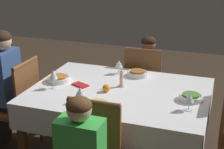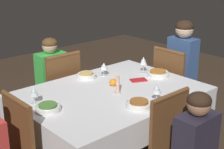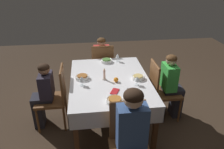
# 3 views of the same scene
# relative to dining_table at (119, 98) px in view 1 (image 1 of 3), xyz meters

# --- Properties ---
(dining_table) EXTENTS (1.55, 1.13, 0.75)m
(dining_table) POSITION_rel_dining_table_xyz_m (0.00, 0.00, 0.00)
(dining_table) COLOR silver
(dining_table) RESTS_ON ground_plane
(chair_west) EXTENTS (0.44, 0.43, 0.95)m
(chair_west) POSITION_rel_dining_table_xyz_m (-1.01, -0.09, -0.16)
(chair_west) COLOR brown
(chair_west) RESTS_ON ground_plane
(chair_north) EXTENTS (0.43, 0.44, 0.95)m
(chair_north) POSITION_rel_dining_table_xyz_m (0.04, 0.80, -0.16)
(chair_north) COLOR brown
(chair_north) RESTS_ON ground_plane
(person_adult_denim) EXTENTS (0.34, 0.30, 1.22)m
(person_adult_denim) POSITION_rel_dining_table_xyz_m (-1.17, -0.09, 0.02)
(person_adult_denim) COLOR #282833
(person_adult_denim) RESTS_ON ground_plane
(person_child_dark) EXTENTS (0.30, 0.33, 1.03)m
(person_child_dark) POSITION_rel_dining_table_xyz_m (0.04, 0.98, -0.11)
(person_child_dark) COLOR #282833
(person_child_dark) RESTS_ON ground_plane
(bowl_west) EXTENTS (0.21, 0.21, 0.06)m
(bowl_west) POSITION_rel_dining_table_xyz_m (-0.61, 0.01, 0.10)
(bowl_west) COLOR white
(bowl_west) RESTS_ON dining_table
(wine_glass_west) EXTENTS (0.07, 0.07, 0.17)m
(wine_glass_west) POSITION_rel_dining_table_xyz_m (-0.57, -0.15, 0.20)
(wine_glass_west) COLOR white
(wine_glass_west) RESTS_ON dining_table
(bowl_south) EXTENTS (0.18, 0.18, 0.06)m
(bowl_south) POSITION_rel_dining_table_xyz_m (-0.05, -0.41, 0.10)
(bowl_south) COLOR white
(bowl_south) RESTS_ON dining_table
(wine_glass_south) EXTENTS (0.08, 0.08, 0.13)m
(wine_glass_south) POSITION_rel_dining_table_xyz_m (-0.22, -0.35, 0.17)
(wine_glass_south) COLOR white
(wine_glass_south) RESTS_ON dining_table
(bowl_east) EXTENTS (0.19, 0.19, 0.06)m
(bowl_east) POSITION_rel_dining_table_xyz_m (0.62, -0.02, 0.10)
(bowl_east) COLOR white
(bowl_east) RESTS_ON dining_table
(wine_glass_east) EXTENTS (0.07, 0.07, 0.14)m
(wine_glass_east) POSITION_rel_dining_table_xyz_m (0.63, -0.21, 0.17)
(wine_glass_east) COLOR white
(wine_glass_east) RESTS_ON dining_table
(bowl_north) EXTENTS (0.20, 0.20, 0.06)m
(bowl_north) POSITION_rel_dining_table_xyz_m (0.06, 0.39, 0.10)
(bowl_north) COLOR white
(bowl_north) RESTS_ON dining_table
(wine_glass_north) EXTENTS (0.08, 0.08, 0.14)m
(wine_glass_north) POSITION_rel_dining_table_xyz_m (-0.14, 0.40, 0.17)
(wine_glass_north) COLOR white
(wine_glass_north) RESTS_ON dining_table
(candle_centerpiece) EXTENTS (0.06, 0.06, 0.18)m
(candle_centerpiece) POSITION_rel_dining_table_xyz_m (-0.01, 0.08, 0.15)
(candle_centerpiece) COLOR beige
(candle_centerpiece) RESTS_ON dining_table
(orange_fruit) EXTENTS (0.07, 0.07, 0.07)m
(orange_fruit) POSITION_rel_dining_table_xyz_m (-0.10, -0.08, 0.11)
(orange_fruit) COLOR orange
(orange_fruit) RESTS_ON dining_table
(napkin_red_folded) EXTENTS (0.17, 0.14, 0.01)m
(napkin_red_folded) POSITION_rel_dining_table_xyz_m (-0.37, -0.02, 0.08)
(napkin_red_folded) COLOR red
(napkin_red_folded) RESTS_ON dining_table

